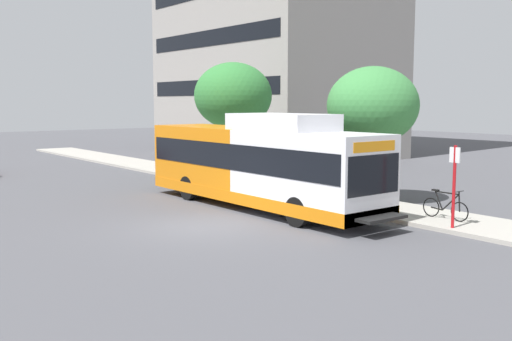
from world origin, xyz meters
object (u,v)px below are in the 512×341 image
object	(u,v)px
bus_stop_sign_pole	(454,180)
street_tree_mid_block	(233,96)
bicycle_parked	(445,207)
street_tree_near_stop	(373,106)
transit_bus	(258,164)

from	to	relation	value
bus_stop_sign_pole	street_tree_mid_block	size ratio (longest dim) A/B	0.43
bicycle_parked	street_tree_mid_block	xyz separation A→B (m)	(1.32, 13.99, 3.84)
bus_stop_sign_pole	street_tree_near_stop	distance (m)	6.06
bicycle_parked	street_tree_near_stop	world-z (taller)	street_tree_near_stop
transit_bus	bicycle_parked	world-z (taller)	transit_bus
bus_stop_sign_pole	bicycle_parked	distance (m)	1.77
street_tree_mid_block	transit_bus	bearing A→B (deg)	-119.80
transit_bus	street_tree_near_stop	distance (m)	5.21
bus_stop_sign_pole	street_tree_mid_block	distance (m)	15.37
transit_bus	street_tree_mid_block	xyz separation A→B (m)	(4.49, 7.84, 2.70)
transit_bus	street_tree_mid_block	size ratio (longest dim) A/B	2.03
bicycle_parked	street_tree_near_stop	size ratio (longest dim) A/B	0.33
transit_bus	street_tree_near_stop	size ratio (longest dim) A/B	2.29
bus_stop_sign_pole	bicycle_parked	xyz separation A→B (m)	(1.01, 0.95, -1.09)
bicycle_parked	transit_bus	bearing A→B (deg)	117.28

